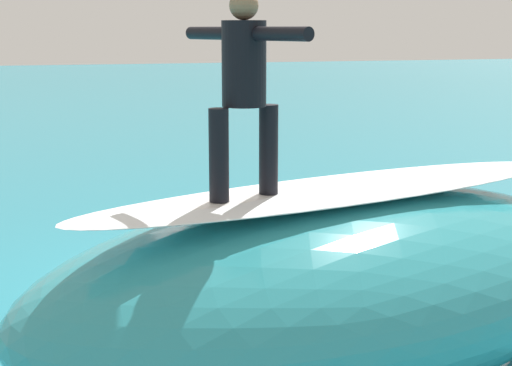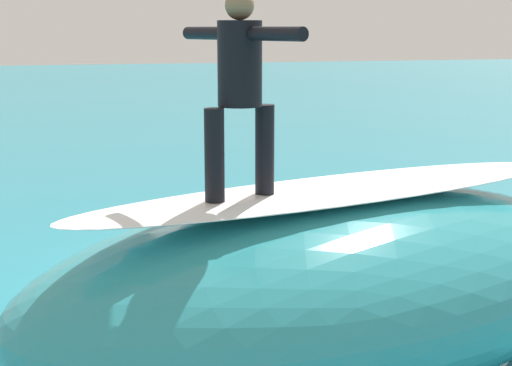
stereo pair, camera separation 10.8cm
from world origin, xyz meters
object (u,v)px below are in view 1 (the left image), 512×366
object	(u,v)px
surfboard_paddling	(262,229)
surfboard_riding	(244,202)
surfer_paddling	(259,219)
surfer_riding	(244,79)

from	to	relation	value
surfboard_paddling	surfboard_riding	bearing A→B (deg)	-159.01
surfer_paddling	surfboard_paddling	bearing A→B (deg)	-0.00
surfer_riding	surfboard_riding	bearing A→B (deg)	-109.96
surfboard_riding	surfboard_paddling	xyz separation A→B (m)	(-1.78, -5.20, -1.68)
surfboard_riding	surfboard_paddling	world-z (taller)	surfboard_riding
surfboard_riding	surfer_riding	size ratio (longest dim) A/B	1.09
surfer_riding	surfer_paddling	distance (m)	5.92
surfboard_riding	surfer_paddling	xyz separation A→B (m)	(-1.69, -5.10, -1.50)
surfer_riding	surfboard_paddling	world-z (taller)	surfer_riding
surfboard_paddling	surfer_paddling	xyz separation A→B (m)	(0.09, 0.10, 0.18)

